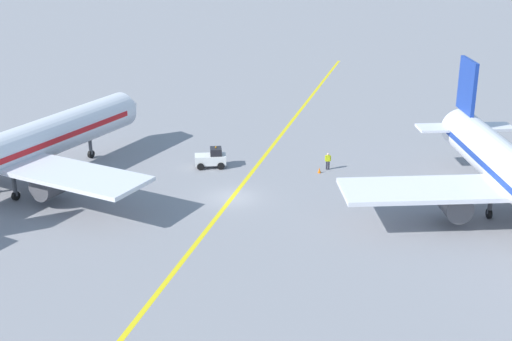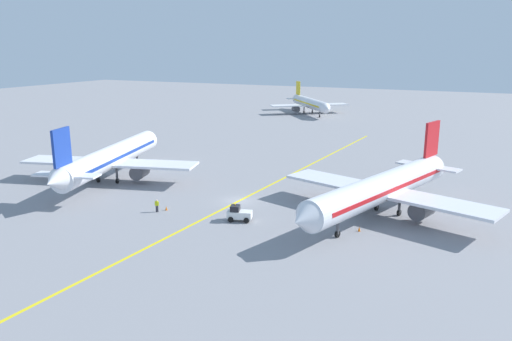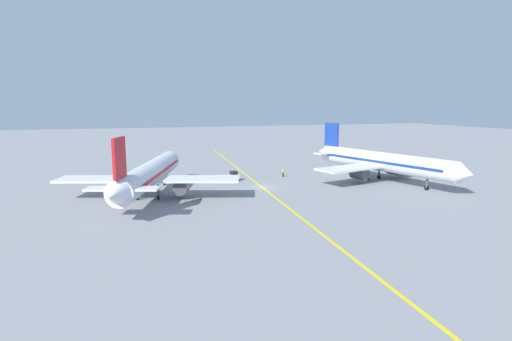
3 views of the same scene
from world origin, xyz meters
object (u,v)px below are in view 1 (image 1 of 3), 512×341
(baggage_tug_white, at_px, (211,158))
(traffic_cone_near_nose, at_px, (62,164))
(airplane_adjacent_stand, at_px, (11,152))
(ground_crew_worker, at_px, (328,161))
(traffic_cone_mid_apron, at_px, (319,170))

(baggage_tug_white, relative_size, traffic_cone_near_nose, 6.00)
(airplane_adjacent_stand, bearing_deg, ground_crew_worker, -158.16)
(airplane_adjacent_stand, height_order, traffic_cone_mid_apron, airplane_adjacent_stand)
(ground_crew_worker, xyz_separation_m, traffic_cone_mid_apron, (0.68, 1.08, -0.63))
(baggage_tug_white, bearing_deg, ground_crew_worker, -172.50)
(ground_crew_worker, bearing_deg, traffic_cone_near_nose, 9.17)
(airplane_adjacent_stand, height_order, baggage_tug_white, airplane_adjacent_stand)
(traffic_cone_near_nose, distance_m, traffic_cone_mid_apron, 25.06)
(baggage_tug_white, bearing_deg, traffic_cone_near_nose, 10.45)
(airplane_adjacent_stand, distance_m, baggage_tug_white, 18.40)
(airplane_adjacent_stand, xyz_separation_m, traffic_cone_near_nose, (-1.27, -6.63, -3.43))
(baggage_tug_white, height_order, traffic_cone_mid_apron, baggage_tug_white)
(traffic_cone_near_nose, bearing_deg, traffic_cone_mid_apron, -173.03)
(airplane_adjacent_stand, height_order, ground_crew_worker, airplane_adjacent_stand)
(ground_crew_worker, xyz_separation_m, traffic_cone_near_nose, (25.56, 4.12, -0.63))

